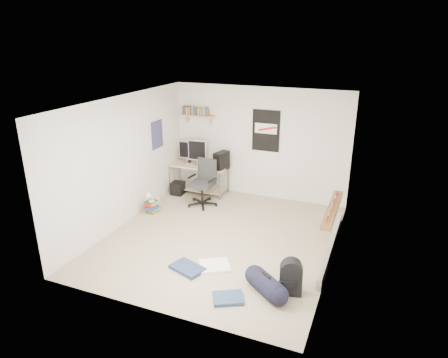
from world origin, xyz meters
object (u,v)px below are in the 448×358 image
at_px(backpack, 291,280).
at_px(office_chair, 202,184).
at_px(book_stack, 152,206).
at_px(desk, 199,177).
at_px(duffel_bag, 266,285).

bearing_deg(backpack, office_chair, 121.96).
distance_m(office_chair, book_stack, 1.17).
bearing_deg(desk, book_stack, -94.89).
bearing_deg(book_stack, duffel_bag, -30.21).
xyz_separation_m(backpack, duffel_bag, (-0.32, -0.17, -0.06)).
bearing_deg(desk, office_chair, -48.47).
xyz_separation_m(desk, duffel_bag, (2.62, -3.21, -0.22)).
xyz_separation_m(office_chair, backpack, (2.53, -2.36, -0.29)).
relative_size(office_chair, book_stack, 2.11).
bearing_deg(desk, duffel_bag, -40.55).
height_order(desk, book_stack, desk).
relative_size(desk, duffel_bag, 2.43).
height_order(office_chair, book_stack, office_chair).
bearing_deg(office_chair, desk, 128.91).
relative_size(backpack, book_stack, 0.89).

